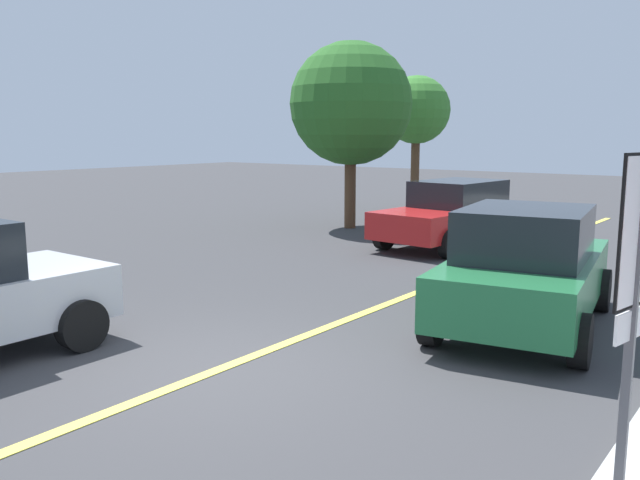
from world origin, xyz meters
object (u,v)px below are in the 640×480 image
(speed_limit_sign, at_px, (635,271))
(tree_right_verge, at_px, (416,111))
(car_green_crossing, at_px, (526,268))
(tree_left_verge, at_px, (351,104))
(car_red_mid_road, at_px, (454,213))

(speed_limit_sign, height_order, tree_right_verge, tree_right_verge)
(speed_limit_sign, distance_m, car_green_crossing, 4.75)
(speed_limit_sign, height_order, car_green_crossing, speed_limit_sign)
(speed_limit_sign, xyz_separation_m, tree_left_verge, (10.68, 9.62, 1.69))
(tree_right_verge, bearing_deg, car_green_crossing, -144.84)
(tree_left_verge, bearing_deg, car_red_mid_road, -103.77)
(car_green_crossing, distance_m, car_red_mid_road, 6.81)
(speed_limit_sign, xyz_separation_m, car_red_mid_road, (9.79, 5.96, -0.98))
(tree_left_verge, xyz_separation_m, tree_right_verge, (5.18, 0.82, -0.02))
(speed_limit_sign, distance_m, tree_left_verge, 14.47)
(car_green_crossing, bearing_deg, tree_right_verge, 35.16)
(car_red_mid_road, relative_size, tree_right_verge, 1.01)
(car_green_crossing, xyz_separation_m, tree_right_verge, (11.74, 8.27, 2.60))
(car_red_mid_road, distance_m, tree_left_verge, 4.62)
(car_red_mid_road, height_order, tree_right_verge, tree_right_verge)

